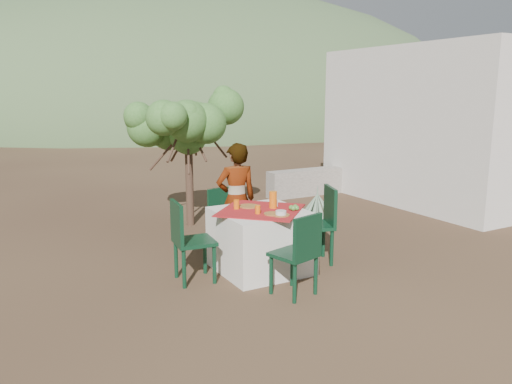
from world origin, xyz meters
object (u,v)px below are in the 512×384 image
guesthouse (451,125)px  juice_pitcher (273,200)px  chair_right (321,221)px  chair_far (223,214)px  shrub_tree (190,131)px  chair_left (187,238)px  person (236,199)px  agave (317,208)px  table (261,240)px  chair_near (299,251)px

guesthouse → juice_pitcher: bearing=-160.6°
chair_right → chair_far: bearing=-127.0°
shrub_tree → juice_pitcher: bearing=-87.9°
chair_far → juice_pitcher: juice_pitcher is taller
juice_pitcher → shrub_tree: bearing=92.1°
chair_far → chair_right: (0.79, -1.23, 0.09)m
chair_left → person: (0.94, 0.63, 0.23)m
chair_far → person: size_ratio=0.54×
chair_right → agave: 2.06m
shrub_tree → chair_right: bearing=-74.1°
person → agave: person is taller
table → shrub_tree: shrub_tree is taller
chair_left → chair_right: bearing=-90.0°
guesthouse → juice_pitcher: guesthouse is taller
person → guesthouse: size_ratio=0.36×
chair_near → agave: size_ratio=1.30×
shrub_tree → juice_pitcher: shrub_tree is taller
chair_near → shrub_tree: bearing=-107.2°
table → person: (0.02, 0.69, 0.37)m
shrub_tree → juice_pitcher: 2.55m
chair_near → agave: 3.21m
chair_far → guesthouse: guesthouse is taller
juice_pitcher → chair_right: bearing=-10.0°
agave → table: bearing=-141.6°
chair_right → juice_pitcher: 0.73m
chair_left → guesthouse: 6.73m
person → juice_pitcher: bearing=110.1°
chair_left → juice_pitcher: size_ratio=4.58×
juice_pitcher → table: bearing=-177.6°
agave → guesthouse: (3.50, 0.30, 1.26)m
person → shrub_tree: (0.07, 1.77, 0.79)m
agave → juice_pitcher: bearing=-139.1°
chair_left → shrub_tree: (1.01, 2.40, 1.02)m
chair_near → person: person is taller
chair_near → juice_pitcher: size_ratio=4.38×
juice_pitcher → chair_near: bearing=-103.5°
table → chair_far: 1.13m
chair_near → person: 1.62m
person → shrub_tree: 1.94m
chair_far → person: person is taller
agave → guesthouse: bearing=4.9°
person → chair_far: bearing=-83.9°
table → guesthouse: guesthouse is taller
juice_pitcher → person: bearing=103.0°
chair_near → juice_pitcher: 1.00m
chair_near → agave: (2.02, 2.47, -0.27)m
shrub_tree → juice_pitcher: (0.09, -2.46, -0.68)m
chair_far → chair_right: bearing=-66.9°
chair_right → chair_left: bearing=-75.3°
person → agave: bearing=-148.7°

